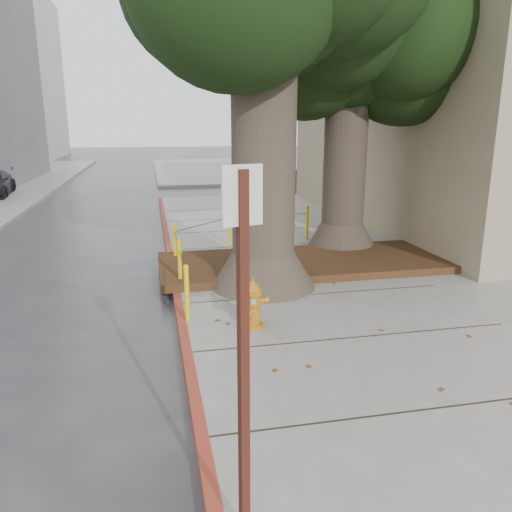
# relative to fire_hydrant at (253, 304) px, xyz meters

# --- Properties ---
(ground) EXTENTS (140.00, 140.00, 0.00)m
(ground) POSITION_rel_fire_hydrant_xyz_m (0.92, -0.70, -0.54)
(ground) COLOR #28282B
(ground) RESTS_ON ground
(sidewalk_far) EXTENTS (16.00, 20.00, 0.15)m
(sidewalk_far) POSITION_rel_fire_hydrant_xyz_m (6.92, 29.30, -0.47)
(sidewalk_far) COLOR slate
(sidewalk_far) RESTS_ON ground
(curb_red) EXTENTS (0.14, 26.00, 0.16)m
(curb_red) POSITION_rel_fire_hydrant_xyz_m (-1.08, 1.80, -0.47)
(curb_red) COLOR maroon
(curb_red) RESTS_ON ground
(planter_bed) EXTENTS (6.40, 2.60, 0.16)m
(planter_bed) POSITION_rel_fire_hydrant_xyz_m (1.82, 3.20, -0.31)
(planter_bed) COLOR black
(planter_bed) RESTS_ON sidewalk_main
(building_side_white) EXTENTS (10.00, 10.00, 9.00)m
(building_side_white) POSITION_rel_fire_hydrant_xyz_m (16.92, 25.30, 3.96)
(building_side_white) COLOR silver
(building_side_white) RESTS_ON ground
(building_side_grey) EXTENTS (12.00, 14.00, 12.00)m
(building_side_grey) POSITION_rel_fire_hydrant_xyz_m (22.92, 31.30, 5.46)
(building_side_grey) COLOR slate
(building_side_grey) RESTS_ON ground
(tree_far) EXTENTS (4.50, 3.80, 7.17)m
(tree_far) POSITION_rel_fire_hydrant_xyz_m (3.56, 4.63, 4.48)
(tree_far) COLOR #4C3F33
(tree_far) RESTS_ON sidewalk_main
(bollard_ring) EXTENTS (3.79, 5.39, 0.95)m
(bollard_ring) POSITION_rel_fire_hydrant_xyz_m (0.05, 3.68, 0.12)
(bollard_ring) COLOR yellow
(bollard_ring) RESTS_ON sidewalk_main
(fire_hydrant) EXTENTS (0.43, 0.39, 0.81)m
(fire_hydrant) POSITION_rel_fire_hydrant_xyz_m (0.00, 0.00, 0.00)
(fire_hydrant) COLOR #BE6C13
(fire_hydrant) RESTS_ON sidewalk_main
(signpost) EXTENTS (0.28, 0.09, 2.85)m
(signpost) POSITION_rel_fire_hydrant_xyz_m (-0.89, -4.02, 1.22)
(signpost) COLOR #471911
(signpost) RESTS_ON sidewalk_main
(car_silver) EXTENTS (3.19, 1.31, 1.08)m
(car_silver) POSITION_rel_fire_hydrant_xyz_m (6.01, 18.22, -0.00)
(car_silver) COLOR #929297
(car_silver) RESTS_ON ground
(car_red) EXTENTS (3.56, 1.48, 1.15)m
(car_red) POSITION_rel_fire_hydrant_xyz_m (9.01, 17.05, 0.03)
(car_red) COLOR maroon
(car_red) RESTS_ON ground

